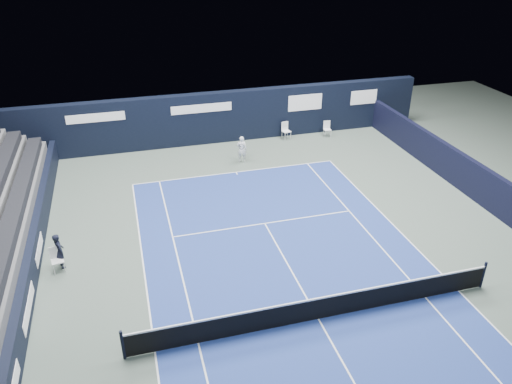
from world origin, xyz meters
TOP-DOWN VIEW (x-y plane):
  - ground at (0.00, 2.00)m, footprint 48.00×48.00m
  - court_surface at (0.00, 0.00)m, footprint 10.97×23.77m
  - enclosure_wall_right at (10.50, 6.00)m, footprint 0.30×22.00m
  - folding_chair_back_a at (4.13, 15.87)m, footprint 0.56×0.58m
  - folding_chair_back_b at (6.79, 15.51)m, footprint 0.47×0.46m
  - line_judge_chair at (-8.64, 5.29)m, footprint 0.53×0.51m
  - line_judge at (-8.53, 5.49)m, footprint 0.52×0.63m
  - court_markings at (0.00, 0.00)m, footprint 11.03×23.83m
  - tennis_net at (0.00, 0.00)m, footprint 12.90×0.10m
  - back_sponsor_wall at (0.01, 16.50)m, footprint 26.00×0.63m
  - side_barrier_left at (-9.50, 5.97)m, footprint 0.33×22.00m
  - tennis_player at (0.65, 13.15)m, footprint 0.65×0.89m

SIDE VIEW (x-z plane):
  - ground at x=0.00m, z-range 0.00..0.00m
  - court_surface at x=0.00m, z-range 0.00..0.01m
  - court_markings at x=0.00m, z-range 0.01..0.01m
  - tennis_net at x=0.00m, z-range -0.04..1.06m
  - folding_chair_back_b at x=6.79m, z-range 0.07..1.05m
  - line_judge_chair at x=-8.64m, z-range 0.07..1.09m
  - side_barrier_left at x=-9.50m, z-range 0.00..1.20m
  - folding_chair_back_a at x=4.13m, z-range 0.18..1.24m
  - line_judge at x=-8.53m, z-range 0.00..1.48m
  - tennis_player at x=0.65m, z-range 0.00..1.53m
  - enclosure_wall_right at x=10.50m, z-range 0.00..1.80m
  - back_sponsor_wall at x=0.01m, z-range 0.00..3.10m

